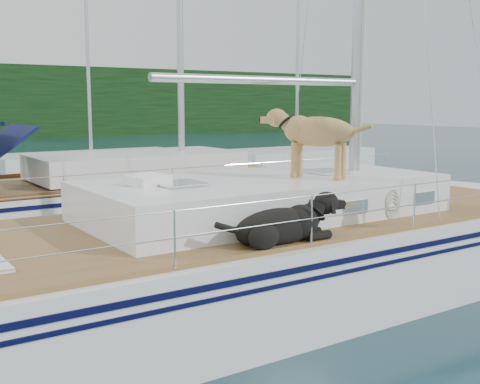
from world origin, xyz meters
TOP-DOWN VIEW (x-y plane):
  - ground at (0.00, 0.00)m, footprint 120.00×120.00m
  - main_sailboat at (0.10, -0.01)m, footprint 12.00×3.80m
  - neighbor_sailboat at (0.44, 6.11)m, footprint 11.00×3.50m
  - bg_boat_center at (4.00, 16.00)m, footprint 7.20×3.00m
  - bg_boat_east at (12.00, 13.00)m, footprint 6.40×3.00m

SIDE VIEW (x-z plane):
  - ground at x=0.00m, z-range 0.00..0.00m
  - bg_boat_center at x=4.00m, z-range -5.37..6.28m
  - bg_boat_east at x=12.00m, z-range -5.37..6.28m
  - neighbor_sailboat at x=0.44m, z-range -6.02..7.28m
  - main_sailboat at x=0.10m, z-range -6.32..7.69m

